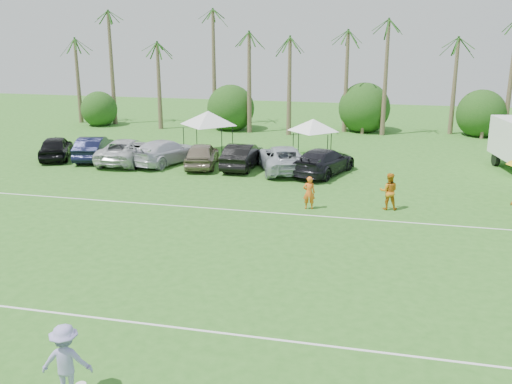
# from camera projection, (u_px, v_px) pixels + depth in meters

# --- Properties ---
(ground) EXTENTS (120.00, 120.00, 0.00)m
(ground) POSITION_uv_depth(u_px,v_px,m) (79.00, 353.00, 16.34)
(ground) COLOR #306B20
(ground) RESTS_ON ground
(field_lines) EXTENTS (80.00, 12.10, 0.01)m
(field_lines) POSITION_uv_depth(u_px,v_px,m) (178.00, 251.00, 23.82)
(field_lines) COLOR white
(field_lines) RESTS_ON ground
(palm_tree_0) EXTENTS (2.40, 2.40, 8.90)m
(palm_tree_0) POSITION_uv_depth(u_px,v_px,m) (71.00, 45.00, 54.69)
(palm_tree_0) COLOR brown
(palm_tree_0) RESTS_ON ground
(palm_tree_1) EXTENTS (2.40, 2.40, 9.90)m
(palm_tree_1) POSITION_uv_depth(u_px,v_px,m) (118.00, 36.00, 53.35)
(palm_tree_1) COLOR brown
(palm_tree_1) RESTS_ON ground
(palm_tree_2) EXTENTS (2.40, 2.40, 10.90)m
(palm_tree_2) POSITION_uv_depth(u_px,v_px,m) (168.00, 26.00, 52.02)
(palm_tree_2) COLOR brown
(palm_tree_2) RESTS_ON ground
(palm_tree_3) EXTENTS (2.40, 2.40, 11.90)m
(palm_tree_3) POSITION_uv_depth(u_px,v_px,m) (209.00, 16.00, 50.90)
(palm_tree_3) COLOR brown
(palm_tree_3) RESTS_ON ground
(palm_tree_4) EXTENTS (2.40, 2.40, 8.90)m
(palm_tree_4) POSITION_uv_depth(u_px,v_px,m) (253.00, 46.00, 50.73)
(palm_tree_4) COLOR brown
(palm_tree_4) RESTS_ON ground
(palm_tree_5) EXTENTS (2.40, 2.40, 9.90)m
(palm_tree_5) POSITION_uv_depth(u_px,v_px,m) (297.00, 36.00, 49.61)
(palm_tree_5) COLOR brown
(palm_tree_5) RESTS_ON ground
(palm_tree_6) EXTENTS (2.40, 2.40, 10.90)m
(palm_tree_6) POSITION_uv_depth(u_px,v_px,m) (344.00, 26.00, 48.50)
(palm_tree_6) COLOR brown
(palm_tree_6) RESTS_ON ground
(palm_tree_7) EXTENTS (2.40, 2.40, 11.90)m
(palm_tree_7) POSITION_uv_depth(u_px,v_px,m) (393.00, 15.00, 47.39)
(palm_tree_7) COLOR brown
(palm_tree_7) RESTS_ON ground
(palm_tree_8) EXTENTS (2.40, 2.40, 8.90)m
(palm_tree_8) POSITION_uv_depth(u_px,v_px,m) (453.00, 48.00, 47.00)
(palm_tree_8) COLOR brown
(palm_tree_8) RESTS_ON ground
(bush_tree_0) EXTENTS (4.00, 4.00, 4.00)m
(bush_tree_0) POSITION_uv_depth(u_px,v_px,m) (108.00, 104.00, 56.53)
(bush_tree_0) COLOR brown
(bush_tree_0) RESTS_ON ground
(bush_tree_1) EXTENTS (4.00, 4.00, 4.00)m
(bush_tree_1) POSITION_uv_depth(u_px,v_px,m) (235.00, 108.00, 53.67)
(bush_tree_1) COLOR brown
(bush_tree_1) RESTS_ON ground
(bush_tree_2) EXTENTS (4.00, 4.00, 4.00)m
(bush_tree_2) POSITION_uv_depth(u_px,v_px,m) (364.00, 112.00, 51.03)
(bush_tree_2) COLOR brown
(bush_tree_2) RESTS_ON ground
(bush_tree_3) EXTENTS (4.00, 4.00, 4.00)m
(bush_tree_3) POSITION_uv_depth(u_px,v_px,m) (482.00, 116.00, 48.84)
(bush_tree_3) COLOR brown
(bush_tree_3) RESTS_ON ground
(sideline_player_a) EXTENTS (0.68, 0.50, 1.72)m
(sideline_player_a) POSITION_uv_depth(u_px,v_px,m) (309.00, 193.00, 29.26)
(sideline_player_a) COLOR orange
(sideline_player_a) RESTS_ON ground
(sideline_player_b) EXTENTS (0.98, 0.79, 1.92)m
(sideline_player_b) POSITION_uv_depth(u_px,v_px,m) (389.00, 191.00, 29.15)
(sideline_player_b) COLOR orange
(sideline_player_b) RESTS_ON ground
(canopy_tent_left) EXTENTS (4.48, 4.48, 3.63)m
(canopy_tent_left) POSITION_uv_depth(u_px,v_px,m) (208.00, 111.00, 42.29)
(canopy_tent_left) COLOR black
(canopy_tent_left) RESTS_ON ground
(canopy_tent_right) EXTENTS (3.85, 3.85, 3.12)m
(canopy_tent_right) POSITION_uv_depth(u_px,v_px,m) (313.00, 119.00, 41.40)
(canopy_tent_right) COLOR black
(canopy_tent_right) RESTS_ON ground
(frisbee_player) EXTENTS (1.40, 1.01, 1.95)m
(frisbee_player) POSITION_uv_depth(u_px,v_px,m) (66.00, 361.00, 14.20)
(frisbee_player) COLOR #9A92CF
(frisbee_player) RESTS_ON ground
(parked_car_0) EXTENTS (3.72, 5.25, 1.66)m
(parked_car_0) POSITION_uv_depth(u_px,v_px,m) (56.00, 147.00, 40.70)
(parked_car_0) COLOR black
(parked_car_0) RESTS_ON ground
(parked_car_1) EXTENTS (2.89, 5.31, 1.66)m
(parked_car_1) POSITION_uv_depth(u_px,v_px,m) (94.00, 148.00, 40.50)
(parked_car_1) COLOR black
(parked_car_1) RESTS_ON ground
(parked_car_2) EXTENTS (3.11, 6.13, 1.66)m
(parked_car_2) POSITION_uv_depth(u_px,v_px,m) (127.00, 151.00, 39.59)
(parked_car_2) COLOR silver
(parked_car_2) RESTS_ON ground
(parked_car_3) EXTENTS (4.06, 6.17, 1.66)m
(parked_car_3) POSITION_uv_depth(u_px,v_px,m) (166.00, 152.00, 39.21)
(parked_car_3) COLOR silver
(parked_car_3) RESTS_ON ground
(parked_car_4) EXTENTS (2.82, 5.15, 1.66)m
(parked_car_4) POSITION_uv_depth(u_px,v_px,m) (202.00, 155.00, 38.29)
(parked_car_4) COLOR #786B57
(parked_car_4) RESTS_ON ground
(parked_car_5) EXTENTS (1.82, 5.06, 1.66)m
(parked_car_5) POSITION_uv_depth(u_px,v_px,m) (242.00, 156.00, 37.95)
(parked_car_5) COLOR black
(parked_car_5) RESTS_ON ground
(parked_car_6) EXTENTS (4.62, 6.55, 1.66)m
(parked_car_6) POSITION_uv_depth(u_px,v_px,m) (282.00, 158.00, 37.23)
(parked_car_6) COLOR #B0B8C0
(parked_car_6) RESTS_ON ground
(parked_car_7) EXTENTS (4.09, 6.17, 1.66)m
(parked_car_7) POSITION_uv_depth(u_px,v_px,m) (324.00, 161.00, 36.35)
(parked_car_7) COLOR black
(parked_car_7) RESTS_ON ground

